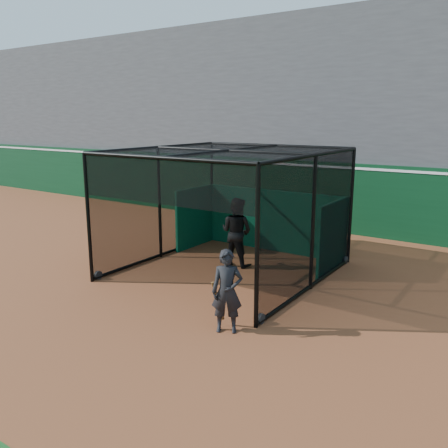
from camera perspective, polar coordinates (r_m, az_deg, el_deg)
The scene contains 6 objects.
ground at distance 11.54m, azimuth -9.20°, elevation -8.10°, with size 120.00×120.00×0.00m, color brown.
outfield_wall at distance 18.14m, azimuth 9.32°, elevation 3.75°, with size 50.00×0.50×2.50m.
grandstand at distance 21.42m, azimuth 14.01°, elevation 13.46°, with size 50.00×7.85×8.95m.
batting_cage at distance 12.49m, azimuth 0.54°, elevation 1.38°, with size 4.89×5.33×3.23m.
batter at distance 13.15m, azimuth 1.51°, elevation -0.95°, with size 0.93×0.73×1.92m, color black.
on_deck_player at distance 9.15m, azimuth 0.36°, elevation -8.12°, with size 0.71×0.64×1.64m.
Camera 1 is at (7.47, -7.80, 4.08)m, focal length 38.00 mm.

